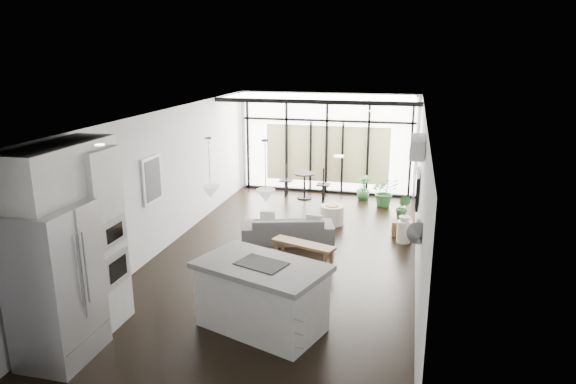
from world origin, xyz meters
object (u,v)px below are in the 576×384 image
at_px(fridge, 56,285).
at_px(pouf, 332,215).
at_px(console_bench, 303,253).
at_px(island, 262,296).
at_px(tv, 417,188).
at_px(sofa, 288,224).
at_px(milk_can, 404,229).

relative_size(fridge, pouf, 3.77).
distance_m(console_bench, pouf, 2.41).
relative_size(island, tv, 1.67).
xyz_separation_m(sofa, pouf, (0.74, 1.35, -0.16)).
bearing_deg(console_bench, pouf, 104.33).
bearing_deg(fridge, island, 29.12).
distance_m(sofa, tv, 2.76).
bearing_deg(fridge, console_bench, 56.93).
bearing_deg(fridge, milk_can, 51.23).
relative_size(console_bench, pouf, 2.30).
relative_size(fridge, milk_can, 3.58).
height_order(pouf, tv, tv).
xyz_separation_m(fridge, sofa, (1.89, 4.81, -0.66)).
xyz_separation_m(fridge, tv, (4.50, 4.95, 0.26)).
height_order(fridge, console_bench, fridge).
xyz_separation_m(console_bench, pouf, (0.18, 2.40, 0.02)).
relative_size(sofa, console_bench, 1.52).
relative_size(sofa, milk_can, 3.33).
distance_m(fridge, milk_can, 6.89).
bearing_deg(fridge, sofa, 68.52).
bearing_deg(tv, sofa, -177.00).
bearing_deg(pouf, island, -93.29).
bearing_deg(pouf, sofa, -118.74).
height_order(island, milk_can, island).
bearing_deg(milk_can, pouf, 153.52).
relative_size(island, milk_can, 3.18).
bearing_deg(island, tv, 79.26).
xyz_separation_m(island, sofa, (-0.46, 3.50, -0.13)).
distance_m(sofa, milk_can, 2.45).
bearing_deg(milk_can, fridge, -128.77).
xyz_separation_m(fridge, milk_can, (4.29, 5.34, -0.75)).
relative_size(pouf, milk_can, 0.95).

